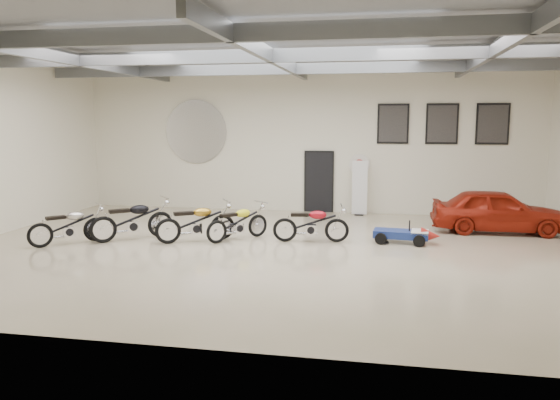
% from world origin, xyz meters
% --- Properties ---
extents(floor, '(16.00, 12.00, 0.01)m').
position_xyz_m(floor, '(0.00, 0.00, 0.00)').
color(floor, '#C0AC93').
rests_on(floor, ground).
extents(ceiling, '(16.00, 12.00, 0.01)m').
position_xyz_m(ceiling, '(0.00, 0.00, 5.00)').
color(ceiling, gray).
rests_on(ceiling, back_wall).
extents(back_wall, '(16.00, 0.02, 5.00)m').
position_xyz_m(back_wall, '(0.00, 6.00, 2.50)').
color(back_wall, silver).
rests_on(back_wall, floor).
extents(ceiling_beams, '(15.80, 11.80, 0.32)m').
position_xyz_m(ceiling_beams, '(0.00, 0.00, 4.75)').
color(ceiling_beams, slate).
rests_on(ceiling_beams, ceiling).
extents(door, '(0.92, 0.08, 2.10)m').
position_xyz_m(door, '(0.50, 5.95, 1.05)').
color(door, black).
rests_on(door, back_wall).
extents(logo_plaque, '(2.30, 0.06, 1.16)m').
position_xyz_m(logo_plaque, '(-4.00, 5.95, 2.80)').
color(logo_plaque, silver).
rests_on(logo_plaque, back_wall).
extents(poster_left, '(1.05, 0.08, 1.35)m').
position_xyz_m(poster_left, '(3.00, 5.96, 3.10)').
color(poster_left, black).
rests_on(poster_left, back_wall).
extents(poster_mid, '(1.05, 0.08, 1.35)m').
position_xyz_m(poster_mid, '(4.60, 5.96, 3.10)').
color(poster_mid, black).
rests_on(poster_mid, back_wall).
extents(poster_right, '(1.05, 0.08, 1.35)m').
position_xyz_m(poster_right, '(6.20, 5.96, 3.10)').
color(poster_right, black).
rests_on(poster_right, back_wall).
extents(oil_sign, '(0.72, 0.10, 0.72)m').
position_xyz_m(oil_sign, '(1.90, 5.95, 1.70)').
color(oil_sign, white).
rests_on(oil_sign, back_wall).
extents(banner_stand, '(0.51, 0.21, 1.87)m').
position_xyz_m(banner_stand, '(1.94, 5.50, 0.94)').
color(banner_stand, white).
rests_on(banner_stand, floor).
extents(motorcycle_silver, '(1.83, 1.85, 1.03)m').
position_xyz_m(motorcycle_silver, '(-5.34, -0.35, 0.52)').
color(motorcycle_silver, silver).
rests_on(motorcycle_silver, floor).
extents(motorcycle_black, '(2.14, 1.94, 1.15)m').
position_xyz_m(motorcycle_black, '(-3.94, 0.47, 0.58)').
color(motorcycle_black, silver).
rests_on(motorcycle_black, floor).
extents(motorcycle_gold, '(2.13, 1.69, 1.10)m').
position_xyz_m(motorcycle_gold, '(-2.18, 0.59, 0.55)').
color(motorcycle_gold, silver).
rests_on(motorcycle_gold, floor).
extents(motorcycle_yellow, '(1.70, 1.86, 1.00)m').
position_xyz_m(motorcycle_yellow, '(-1.13, 0.99, 0.50)').
color(motorcycle_yellow, silver).
rests_on(motorcycle_yellow, floor).
extents(motorcycle_red, '(2.05, 0.88, 1.03)m').
position_xyz_m(motorcycle_red, '(0.85, 1.11, 0.51)').
color(motorcycle_red, silver).
rests_on(motorcycle_red, floor).
extents(go_kart, '(1.81, 0.95, 0.63)m').
position_xyz_m(go_kart, '(3.36, 1.43, 0.32)').
color(go_kart, navy).
rests_on(go_kart, floor).
extents(vintage_car, '(1.52, 3.72, 1.26)m').
position_xyz_m(vintage_car, '(6.00, 3.42, 0.63)').
color(vintage_car, '#9A1D0E').
rests_on(vintage_car, floor).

